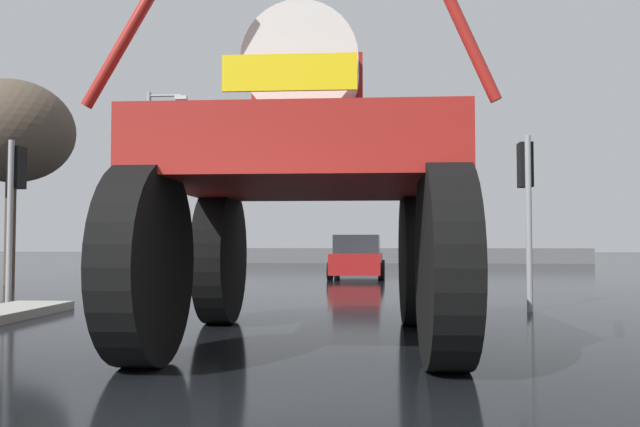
# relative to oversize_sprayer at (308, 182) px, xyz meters

# --- Properties ---
(ground_plane) EXTENTS (120.00, 120.00, 0.00)m
(ground_plane) POSITION_rel_oversize_sprayer_xyz_m (-0.93, 13.63, -2.05)
(ground_plane) COLOR black
(oversize_sprayer) EXTENTS (4.27, 5.63, 4.63)m
(oversize_sprayer) POSITION_rel_oversize_sprayer_xyz_m (0.00, 0.00, 0.00)
(oversize_sprayer) COLOR black
(oversize_sprayer) RESTS_ON ground
(sedan_ahead) EXTENTS (2.01, 4.16, 1.52)m
(sedan_ahead) POSITION_rel_oversize_sprayer_xyz_m (0.40, 14.68, -1.33)
(sedan_ahead) COLOR maroon
(sedan_ahead) RESTS_ON ground
(traffic_signal_near_left) EXTENTS (0.24, 0.54, 3.27)m
(traffic_signal_near_left) POSITION_rel_oversize_sprayer_xyz_m (-6.20, 3.99, 0.33)
(traffic_signal_near_left) COLOR gray
(traffic_signal_near_left) RESTS_ON ground
(traffic_signal_near_right) EXTENTS (0.24, 0.54, 3.23)m
(traffic_signal_near_right) POSITION_rel_oversize_sprayer_xyz_m (3.72, 3.99, 0.31)
(traffic_signal_near_right) COLOR gray
(traffic_signal_near_right) RESTS_ON ground
(traffic_signal_far_left) EXTENTS (0.24, 0.55, 4.04)m
(traffic_signal_far_left) POSITION_rel_oversize_sprayer_xyz_m (-5.27, 21.12, 0.90)
(traffic_signal_far_left) COLOR gray
(traffic_signal_far_left) RESTS_ON ground
(streetlight_far_left) EXTENTS (1.72, 0.24, 7.57)m
(streetlight_far_left) POSITION_rel_oversize_sprayer_xyz_m (-8.28, 18.06, 2.16)
(streetlight_far_left) COLOR gray
(streetlight_far_left) RESTS_ON ground
(bare_tree_left) EXTENTS (3.61, 3.61, 6.12)m
(bare_tree_left) POSITION_rel_oversize_sprayer_xyz_m (-9.85, 10.17, 2.52)
(bare_tree_left) COLOR #473828
(bare_tree_left) RESTS_ON ground
(roadside_barrier) EXTENTS (29.73, 0.24, 0.90)m
(roadside_barrier) POSITION_rel_oversize_sprayer_xyz_m (-0.93, 30.52, -1.60)
(roadside_barrier) COLOR #59595B
(roadside_barrier) RESTS_ON ground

